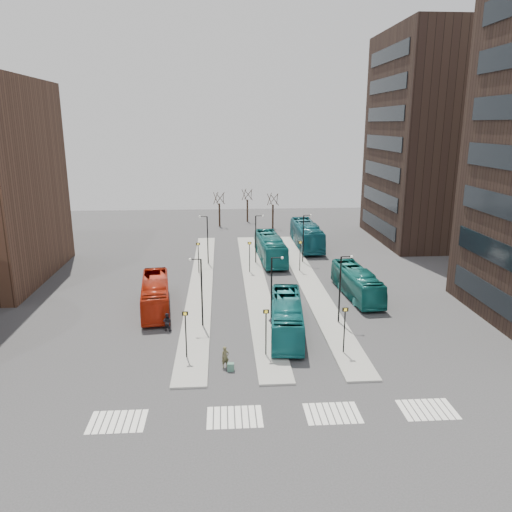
{
  "coord_description": "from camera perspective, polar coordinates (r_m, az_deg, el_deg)",
  "views": [
    {
      "loc": [
        -1.54,
        -22.69,
        17.21
      ],
      "look_at": [
        1.61,
        23.04,
        5.0
      ],
      "focal_mm": 35.0,
      "sensor_mm": 36.0,
      "label": 1
    }
  ],
  "objects": [
    {
      "name": "ground",
      "position": [
        28.52,
        -0.05,
        -22.2
      ],
      "size": [
        160.0,
        160.0,
        0.0
      ],
      "primitive_type": "plane",
      "color": "#2F2F32",
      "rests_on": "ground"
    },
    {
      "name": "island_left",
      "position": [
        55.46,
        -6.29,
        -3.17
      ],
      "size": [
        2.5,
        45.0,
        0.15
      ],
      "primitive_type": "cube",
      "color": "gray",
      "rests_on": "ground"
    },
    {
      "name": "island_mid",
      "position": [
        55.52,
        -0.09,
        -3.06
      ],
      "size": [
        2.5,
        45.0,
        0.15
      ],
      "primitive_type": "cube",
      "color": "gray",
      "rests_on": "ground"
    },
    {
      "name": "island_right",
      "position": [
        56.22,
        6.03,
        -2.92
      ],
      "size": [
        2.5,
        45.0,
        0.15
      ],
      "primitive_type": "cube",
      "color": "gray",
      "rests_on": "ground"
    },
    {
      "name": "suitcase",
      "position": [
        36.7,
        -2.91,
        -12.56
      ],
      "size": [
        0.5,
        0.41,
        0.59
      ],
      "primitive_type": "cube",
      "rotation": [
        0.0,
        0.0,
        -0.09
      ],
      "color": "navy",
      "rests_on": "ground"
    },
    {
      "name": "red_bus",
      "position": [
        48.55,
        -11.42,
        -4.32
      ],
      "size": [
        3.65,
        10.69,
        2.92
      ],
      "primitive_type": "imported",
      "rotation": [
        0.0,
        0.0,
        0.12
      ],
      "color": "#AE230D",
      "rests_on": "ground"
    },
    {
      "name": "teal_bus_a",
      "position": [
        42.24,
        3.52,
        -6.97
      ],
      "size": [
        3.62,
        10.89,
        2.98
      ],
      "primitive_type": "imported",
      "rotation": [
        0.0,
        0.0,
        -0.11
      ],
      "color": "#15696D",
      "rests_on": "ground"
    },
    {
      "name": "teal_bus_b",
      "position": [
        64.32,
        1.65,
        0.9
      ],
      "size": [
        3.36,
        11.88,
        3.27
      ],
      "primitive_type": "imported",
      "rotation": [
        0.0,
        0.0,
        0.05
      ],
      "color": "#156869",
      "rests_on": "ground"
    },
    {
      "name": "teal_bus_c",
      "position": [
        52.05,
        11.44,
        -3.01
      ],
      "size": [
        3.15,
        10.58,
        2.91
      ],
      "primitive_type": "imported",
      "rotation": [
        0.0,
        0.0,
        0.07
      ],
      "color": "#13615D",
      "rests_on": "ground"
    },
    {
      "name": "teal_bus_d",
      "position": [
        71.78,
        5.8,
        2.41
      ],
      "size": [
        3.08,
        12.66,
        3.52
      ],
      "primitive_type": "imported",
      "rotation": [
        0.0,
        0.0,
        0.01
      ],
      "color": "#145967",
      "rests_on": "ground"
    },
    {
      "name": "traveller",
      "position": [
        36.96,
        -3.54,
        -11.46
      ],
      "size": [
        0.7,
        0.59,
        1.62
      ],
      "primitive_type": "imported",
      "rotation": [
        0.0,
        0.0,
        0.4
      ],
      "color": "brown",
      "rests_on": "ground"
    },
    {
      "name": "commuter_a",
      "position": [
        43.64,
        -10.12,
        -7.42
      ],
      "size": [
        0.93,
        0.82,
        1.6
      ],
      "primitive_type": "imported",
      "rotation": [
        0.0,
        0.0,
        2.81
      ],
      "color": "black",
      "rests_on": "ground"
    },
    {
      "name": "commuter_b",
      "position": [
        40.67,
        2.92,
        -8.86
      ],
      "size": [
        0.58,
        1.03,
        1.65
      ],
      "primitive_type": "imported",
      "rotation": [
        0.0,
        0.0,
        1.38
      ],
      "color": "black",
      "rests_on": "ground"
    },
    {
      "name": "commuter_c",
      "position": [
        41.88,
        1.83,
        -8.15
      ],
      "size": [
        0.65,
        1.07,
        1.61
      ],
      "primitive_type": "imported",
      "rotation": [
        0.0,
        0.0,
        4.66
      ],
      "color": "black",
      "rests_on": "ground"
    },
    {
      "name": "crosswalk_stripes",
      "position": [
        31.92,
        2.73,
        -17.71
      ],
      "size": [
        22.35,
        2.4,
        0.01
      ],
      "color": "silver",
      "rests_on": "ground"
    },
    {
      "name": "tower_far",
      "position": [
        80.07,
        21.33,
        12.35
      ],
      "size": [
        20.12,
        20.0,
        30.0
      ],
      "color": "black",
      "rests_on": "ground"
    },
    {
      "name": "sign_poles",
      "position": [
        48.13,
        -0.0,
        -3.0
      ],
      "size": [
        12.45,
        22.12,
        3.65
      ],
      "color": "black",
      "rests_on": "ground"
    },
    {
      "name": "lamp_posts",
      "position": [
        52.66,
        0.75,
        -0.09
      ],
      "size": [
        14.04,
        20.24,
        6.12
      ],
      "color": "black",
      "rests_on": "ground"
    },
    {
      "name": "bare_trees",
      "position": [
        86.68,
        -1.1,
        5.29
      ],
      "size": [
        10.97,
        8.14,
        5.9
      ],
      "color": "black",
      "rests_on": "ground"
    }
  ]
}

